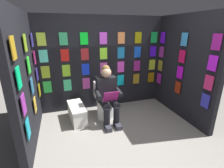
{
  "coord_description": "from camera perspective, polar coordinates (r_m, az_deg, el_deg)",
  "views": [
    {
      "loc": [
        0.97,
        1.91,
        1.87
      ],
      "look_at": [
        0.04,
        -1.01,
        0.85
      ],
      "focal_mm": 26.45,
      "sensor_mm": 36.0,
      "label": 1
    }
  ],
  "objects": [
    {
      "name": "ground_plane",
      "position": [
        2.85,
        7.62,
        -22.93
      ],
      "size": [
        30.0,
        30.0,
        0.0
      ],
      "primitive_type": "plane",
      "color": "gray"
    },
    {
      "name": "person_reading",
      "position": [
        3.38,
        -1.52,
        -3.65
      ],
      "size": [
        0.53,
        0.69,
        1.19
      ],
      "rotation": [
        0.0,
        0.0,
        0.02
      ],
      "color": "black",
      "rests_on": "ground"
    },
    {
      "name": "comic_longbox_near",
      "position": [
        3.64,
        -11.98,
        -9.75
      ],
      "size": [
        0.37,
        0.72,
        0.36
      ],
      "rotation": [
        0.0,
        0.0,
        0.11
      ],
      "color": "white",
      "rests_on": "ground"
    },
    {
      "name": "toilet",
      "position": [
        3.69,
        -2.51,
        -6.33
      ],
      "size": [
        0.41,
        0.56,
        0.77
      ],
      "rotation": [
        0.0,
        0.0,
        0.02
      ],
      "color": "white",
      "rests_on": "ground"
    },
    {
      "name": "display_wall_left",
      "position": [
        3.86,
        23.52,
        5.2
      ],
      "size": [
        0.14,
        1.84,
        2.18
      ],
      "color": "black",
      "rests_on": "ground"
    },
    {
      "name": "display_wall_back",
      "position": [
        4.0,
        -3.19,
        7.14
      ],
      "size": [
        3.07,
        0.14,
        2.18
      ],
      "color": "black",
      "rests_on": "ground"
    },
    {
      "name": "display_wall_right",
      "position": [
        2.99,
        -27.73,
        1.1
      ],
      "size": [
        0.14,
        1.84,
        2.18
      ],
      "color": "black",
      "rests_on": "ground"
    }
  ]
}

